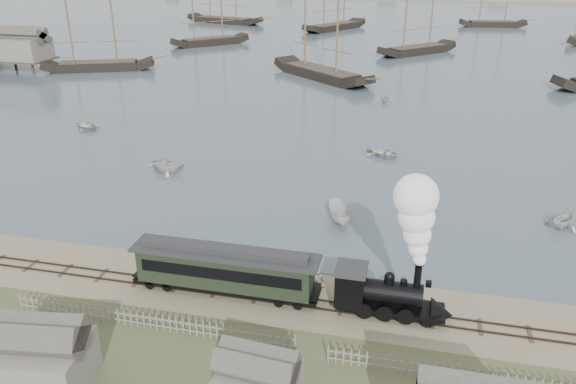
# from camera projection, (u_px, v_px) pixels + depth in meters

# --- Properties ---
(ground) EXTENTS (600.00, 600.00, 0.00)m
(ground) POSITION_uv_depth(u_px,v_px,m) (277.00, 283.00, 40.77)
(ground) COLOR gray
(ground) RESTS_ON ground
(harbor_water) EXTENTS (600.00, 336.00, 0.06)m
(harbor_water) POSITION_uv_depth(u_px,v_px,m) (399.00, 17.00, 192.19)
(harbor_water) COLOR #42545F
(harbor_water) RESTS_ON ground
(rail_track) EXTENTS (120.00, 1.80, 0.16)m
(rail_track) POSITION_uv_depth(u_px,v_px,m) (270.00, 298.00, 38.97)
(rail_track) COLOR #35261D
(rail_track) RESTS_ON ground
(picket_fence_west) EXTENTS (19.00, 0.10, 1.20)m
(picket_fence_west) POSITION_uv_depth(u_px,v_px,m) (152.00, 329.00, 35.90)
(picket_fence_west) COLOR gray
(picket_fence_west) RESTS_ON ground
(picket_fence_east) EXTENTS (15.00, 0.10, 1.20)m
(picket_fence_east) POSITION_uv_depth(u_px,v_px,m) (460.00, 383.00, 31.46)
(picket_fence_east) COLOR gray
(picket_fence_east) RESTS_ON ground
(locomotive) EXTENTS (7.72, 2.88, 9.62)m
(locomotive) POSITION_uv_depth(u_px,v_px,m) (407.00, 259.00, 35.31)
(locomotive) COLOR black
(locomotive) RESTS_ON ground
(passenger_coach) EXTENTS (13.21, 2.55, 3.21)m
(passenger_coach) POSITION_uv_depth(u_px,v_px,m) (225.00, 268.00, 38.83)
(passenger_coach) COLOR black
(passenger_coach) RESTS_ON ground
(beached_dinghy) EXTENTS (5.02, 5.40, 0.91)m
(beached_dinghy) POSITION_uv_depth(u_px,v_px,m) (303.00, 276.00, 40.85)
(beached_dinghy) COLOR silver
(beached_dinghy) RESTS_ON ground
(rowboat_0) EXTENTS (4.45, 4.46, 0.76)m
(rowboat_0) POSITION_uv_depth(u_px,v_px,m) (163.00, 165.00, 61.52)
(rowboat_0) COLOR silver
(rowboat_0) RESTS_ON harbor_water
(rowboat_1) EXTENTS (3.55, 3.92, 1.80)m
(rowboat_1) POSITION_uv_depth(u_px,v_px,m) (168.00, 165.00, 60.09)
(rowboat_1) COLOR silver
(rowboat_1) RESTS_ON harbor_water
(rowboat_2) EXTENTS (4.41, 2.94, 1.59)m
(rowboat_2) POSITION_uv_depth(u_px,v_px,m) (338.00, 214.00, 49.29)
(rowboat_2) COLOR silver
(rowboat_2) RESTS_ON harbor_water
(rowboat_3) EXTENTS (4.41, 4.90, 0.83)m
(rowboat_3) POSITION_uv_depth(u_px,v_px,m) (383.00, 153.00, 65.02)
(rowboat_3) COLOR silver
(rowboat_3) RESTS_ON harbor_water
(rowboat_4) EXTENTS (4.23, 4.13, 1.69)m
(rowboat_4) POSITION_uv_depth(u_px,v_px,m) (564.00, 218.00, 48.41)
(rowboat_4) COLOR silver
(rowboat_4) RESTS_ON harbor_water
(rowboat_6) EXTENTS (4.63, 5.03, 0.85)m
(rowboat_6) POSITION_uv_depth(u_px,v_px,m) (86.00, 125.00, 75.01)
(rowboat_6) COLOR silver
(rowboat_6) RESTS_ON harbor_water
(rowboat_7) EXTENTS (2.97, 2.68, 1.37)m
(rowboat_7) POSITION_uv_depth(u_px,v_px,m) (385.00, 98.00, 87.44)
(rowboat_7) COLOR silver
(rowboat_7) RESTS_ON harbor_water
(schooner_0) EXTENTS (21.23, 12.69, 20.00)m
(schooner_0) POSITION_uv_depth(u_px,v_px,m) (92.00, 17.00, 105.98)
(schooner_0) COLOR black
(schooner_0) RESTS_ON harbor_water
(schooner_1) EXTENTS (16.98, 16.87, 20.00)m
(schooner_1) POSITION_uv_depth(u_px,v_px,m) (208.00, 2.00, 134.09)
(schooner_1) COLOR black
(schooner_1) RESTS_ON harbor_water
(schooner_2) EXTENTS (21.66, 19.71, 20.00)m
(schooner_2) POSITION_uv_depth(u_px,v_px,m) (322.00, 22.00, 99.55)
(schooner_2) COLOR black
(schooner_2) RESTS_ON harbor_water
(schooner_3) EXTENTS (17.86, 18.26, 20.00)m
(schooner_3) POSITION_uv_depth(u_px,v_px,m) (421.00, 7.00, 122.86)
(schooner_3) COLOR black
(schooner_3) RESTS_ON harbor_water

